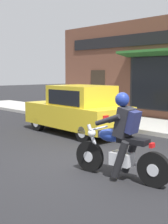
% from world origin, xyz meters
% --- Properties ---
extents(ground_plane, '(80.00, 80.00, 0.00)m').
position_xyz_m(ground_plane, '(0.00, 0.00, 0.00)').
color(ground_plane, black).
extents(sidewalk_curb, '(2.60, 22.00, 0.14)m').
position_xyz_m(sidewalk_curb, '(4.78, 3.00, 0.07)').
color(sidewalk_curb, '#ADAAA3').
rests_on(sidewalk_curb, ground).
extents(storefront_building, '(1.25, 10.85, 4.20)m').
position_xyz_m(storefront_building, '(6.31, 2.60, 2.11)').
color(storefront_building, brown).
rests_on(storefront_building, ground).
extents(motorcycle_with_rider, '(0.65, 2.01, 1.62)m').
position_xyz_m(motorcycle_with_rider, '(-0.34, -1.17, 0.68)').
color(motorcycle_with_rider, black).
rests_on(motorcycle_with_rider, ground).
extents(car_hatchback, '(1.78, 3.84, 1.57)m').
position_xyz_m(car_hatchback, '(2.07, 2.66, 0.77)').
color(car_hatchback, black).
rests_on(car_hatchback, ground).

